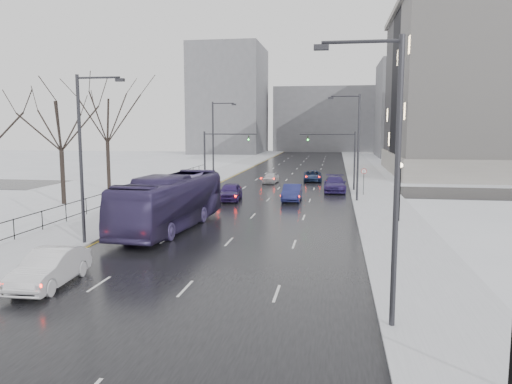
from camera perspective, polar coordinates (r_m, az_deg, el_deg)
The scene contains 26 objects.
road at distance 67.85m, azimuth 3.66°, elevation 1.54°, with size 16.00×150.00×0.04m, color black.
cross_road at distance 55.99m, azimuth 2.50°, elevation 0.29°, with size 130.00×10.00×0.04m, color black.
sidewalk_left at distance 69.62m, azimuth -4.98°, elevation 1.73°, with size 5.00×150.00×0.16m, color silver.
sidewalk_right at distance 67.68m, azimuth 12.55°, elevation 1.41°, with size 5.00×150.00×0.16m, color silver.
park_strip at distance 72.51m, azimuth -12.28°, elevation 1.80°, with size 14.00×150.00×0.12m, color white.
tree_park_d at distance 48.26m, azimuth -21.07°, elevation -1.40°, with size 8.75×8.75×12.50m, color black, non-canonical shape.
tree_park_e at distance 57.20m, azimuth -16.41°, elevation 0.12°, with size 9.45×9.45×13.50m, color black, non-canonical shape.
iron_fence at distance 42.36m, azimuth -18.21°, elevation -1.20°, with size 0.06×70.00×1.30m.
streetlight_r_near at distance 17.34m, azimuth 15.09°, elevation 2.54°, with size 2.95×0.25×10.00m.
streetlight_r_mid at distance 47.25m, azimuth 11.34°, elevation 5.63°, with size 2.95×0.25×10.00m.
streetlight_l_near at distance 30.85m, azimuth -19.05°, elevation 4.45°, with size 2.95×0.25×10.00m.
streetlight_l_far at distance 60.96m, azimuth -4.73°, elevation 6.13°, with size 2.95×0.25×10.00m.
lamppost_r_mid at distance 37.70m, azimuth 16.12°, elevation 0.96°, with size 0.36×0.36×4.28m.
mast_signal_right at distance 55.27m, azimuth 10.11°, elevation 4.34°, with size 6.10×0.33×6.50m.
mast_signal_left at distance 56.93m, azimuth -4.85°, elevation 4.52°, with size 6.10×0.33×6.50m.
no_uturn_sign at distance 51.49m, azimuth 12.22°, elevation 2.04°, with size 0.60×0.06×2.70m.
bldg_far_right at distance 124.16m, azimuth 19.36°, elevation 8.90°, with size 24.00×20.00×22.00m, color slate.
bldg_far_left at distance 135.37m, azimuth -3.07°, elevation 10.43°, with size 18.00×22.00×28.00m, color slate.
bldg_far_center at distance 147.22m, azimuth 8.25°, elevation 8.18°, with size 30.00×18.00×18.00m, color slate.
sedan_left_near at distance 24.03m, azimuth -22.50°, elevation -8.03°, with size 1.70×4.88×1.61m, color white.
bus at distance 34.74m, azimuth -9.74°, elevation -1.11°, with size 3.13×13.40×3.73m, color #3C315F.
sedan_center_near at distance 47.51m, azimuth -2.96°, elevation 0.03°, with size 1.98×4.92×1.68m, color navy.
sedan_right_near at distance 47.34m, azimuth 4.14°, elevation -0.07°, with size 1.66×4.77×1.57m, color navy.
sedan_right_cross at distance 64.74m, azimuth 6.48°, elevation 1.85°, with size 2.27×4.93×1.37m, color navy.
sedan_right_far at distance 54.59m, azimuth 9.00°, elevation 0.92°, with size 2.33×5.74×1.67m, color navy.
sedan_center_far at distance 62.20m, azimuth 1.70°, elevation 1.65°, with size 1.59×3.94×1.34m, color silver.
Camera 1 is at (6.34, -7.19, 7.04)m, focal length 35.00 mm.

